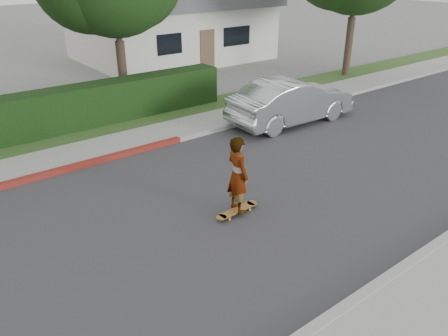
{
  "coord_description": "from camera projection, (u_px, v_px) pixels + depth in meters",
  "views": [
    {
      "loc": [
        -5.89,
        -7.29,
        5.32
      ],
      "look_at": [
        -0.34,
        -0.07,
        1.0
      ],
      "focal_mm": 35.0,
      "sensor_mm": 36.0,
      "label": 1
    }
  ],
  "objects": [
    {
      "name": "curb_near",
      "position": [
        377.0,
        287.0,
        7.78
      ],
      "size": [
        60.0,
        0.2,
        0.15
      ],
      "primitive_type": "cube",
      "color": "#9E9E99",
      "rests_on": "ground"
    },
    {
      "name": "sidewalk_far",
      "position": [
        138.0,
        139.0,
        14.3
      ],
      "size": [
        60.0,
        1.6,
        0.12
      ],
      "primitive_type": "cube",
      "color": "gray",
      "rests_on": "ground"
    },
    {
      "name": "skateboard",
      "position": [
        237.0,
        210.0,
        10.1
      ],
      "size": [
        1.21,
        0.31,
        0.11
      ],
      "rotation": [
        0.0,
        0.0,
        0.07
      ],
      "color": "gold",
      "rests_on": "ground"
    },
    {
      "name": "sidewalk_near",
      "position": [
        424.0,
        317.0,
        7.14
      ],
      "size": [
        60.0,
        1.6,
        0.12
      ],
      "primitive_type": "cube",
      "color": "gray",
      "rests_on": "ground"
    },
    {
      "name": "car_silver",
      "position": [
        291.0,
        101.0,
        15.6
      ],
      "size": [
        4.91,
        1.87,
        1.6
      ],
      "primitive_type": "imported",
      "rotation": [
        0.0,
        0.0,
        1.53
      ],
      "color": "silver",
      "rests_on": "ground"
    },
    {
      "name": "planting_strip",
      "position": [
        117.0,
        126.0,
        15.45
      ],
      "size": [
        60.0,
        1.6,
        0.1
      ],
      "primitive_type": "cube",
      "color": "#2D4C1E",
      "rests_on": "ground"
    },
    {
      "name": "ground",
      "position": [
        233.0,
        200.0,
        10.75
      ],
      "size": [
        120.0,
        120.0,
        0.0
      ],
      "primitive_type": "plane",
      "color": "slate",
      "rests_on": "ground"
    },
    {
      "name": "curb_far",
      "position": [
        152.0,
        147.0,
        13.65
      ],
      "size": [
        60.0,
        0.2,
        0.15
      ],
      "primitive_type": "cube",
      "color": "#9E9E99",
      "rests_on": "ground"
    },
    {
      "name": "road",
      "position": [
        233.0,
        200.0,
        10.74
      ],
      "size": [
        60.0,
        8.0,
        0.01
      ],
      "primitive_type": "cube",
      "color": "#2D2D30",
      "rests_on": "ground"
    },
    {
      "name": "house",
      "position": [
        170.0,
        22.0,
        25.71
      ],
      "size": [
        10.6,
        8.6,
        4.3
      ],
      "color": "beige",
      "rests_on": "ground"
    },
    {
      "name": "skateboarder",
      "position": [
        238.0,
        175.0,
        9.71
      ],
      "size": [
        0.49,
        0.7,
        1.8
      ],
      "primitive_type": "imported",
      "rotation": [
        0.0,
        0.0,
        1.47
      ],
      "color": "white",
      "rests_on": "skateboard"
    },
    {
      "name": "hedge",
      "position": [
        20.0,
        120.0,
        13.93
      ],
      "size": [
        15.0,
        1.0,
        1.5
      ],
      "primitive_type": "cube",
      "color": "black",
      "rests_on": "ground"
    }
  ]
}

